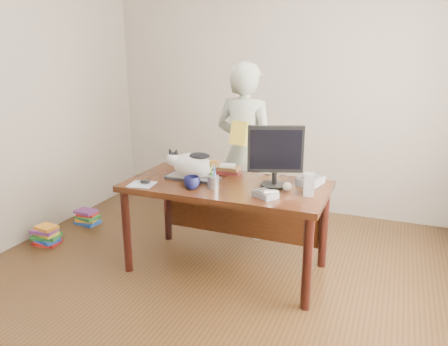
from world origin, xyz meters
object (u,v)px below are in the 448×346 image
desk (230,198)px  speaker (309,184)px  pen_cup (213,181)px  mouse (145,182)px  monitor (275,153)px  coffee_mug (192,183)px  keyboard (193,178)px  cat (191,164)px  book_stack (229,170)px  baseball (287,186)px  phone (266,194)px  calculator (310,180)px  book_pile_a (46,235)px  person (245,152)px  book_pile_b (87,217)px

desk → speaker: bearing=-10.4°
pen_cup → mouse: 0.56m
monitor → coffee_mug: size_ratio=3.93×
keyboard → cat: 0.12m
book_stack → pen_cup: bearing=-88.0°
desk → monitor: monitor is taller
coffee_mug → baseball: (0.69, 0.22, -0.01)m
cat → phone: bearing=-15.3°
monitor → calculator: 0.39m
keyboard → monitor: (0.67, 0.06, 0.26)m
monitor → calculator: (0.25, 0.17, -0.24)m
keyboard → book_stack: (0.20, 0.29, 0.02)m
book_stack → book_pile_a: book_stack is taller
cat → mouse: (-0.28, -0.25, -0.11)m
coffee_mug → person: bearing=84.1°
desk → coffee_mug: 0.41m
speaker → calculator: bearing=85.5°
mouse → coffee_mug: bearing=-3.3°
desk → pen_cup: bearing=-100.4°
calculator → desk: bearing=-154.0°
keyboard → book_pile_b: (-1.43, 0.35, -0.69)m
book_pile_a → book_pile_b: (0.03, 0.55, -0.02)m
mouse → speaker: speaker is taller
phone → person: person is taller
monitor → speaker: 0.36m
speaker → desk: bearing=156.8°
person → cat: bearing=83.0°
phone → cat: bearing=-163.7°
cat → speaker: 0.98m
person → book_pile_a: size_ratio=6.23×
cat → phone: 0.73m
coffee_mug → desk: bearing=57.0°
desk → book_pile_b: size_ratio=6.20×
book_stack → book_pile_b: (-1.63, 0.07, -0.71)m
coffee_mug → speaker: bearing=11.8°
speaker → book_stack: bearing=144.0°
phone → baseball: (0.11, 0.20, 0.01)m
book_pile_a → keyboard: bearing=7.7°
keyboard → coffee_mug: coffee_mug is taller
speaker → person: person is taller
phone → book_pile_b: 2.29m
phone → book_pile_b: size_ratio=0.80×
phone → speaker: bearing=62.1°
keyboard → pen_cup: bearing=-31.4°
baseball → book_stack: 0.65m
book_stack → book_pile_a: 1.86m
coffee_mug → book_stack: (0.11, 0.51, -0.02)m
mouse → phone: bearing=-5.2°
keyboard → book_pile_b: keyboard is taller
calculator → book_pile_a: bearing=-157.3°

